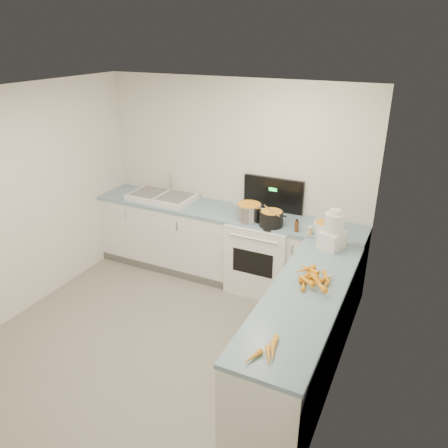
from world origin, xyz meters
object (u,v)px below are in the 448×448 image
at_px(sink, 162,197).
at_px(steel_pot, 249,213).
at_px(food_processor, 333,232).
at_px(stove, 263,253).
at_px(mixing_bowl, 326,228).
at_px(black_pot, 271,219).
at_px(extract_bottle, 297,226).
at_px(spice_jar, 310,231).

xyz_separation_m(sink, steel_pot, (1.30, -0.15, 0.05)).
bearing_deg(steel_pot, food_processor, -15.34).
bearing_deg(stove, mixing_bowl, -6.66).
height_order(stove, sink, stove).
distance_m(black_pot, extract_bottle, 0.31).
bearing_deg(steel_pot, mixing_bowl, 2.94).
height_order(spice_jar, food_processor, food_processor).
xyz_separation_m(stove, steel_pot, (-0.15, -0.13, 0.56)).
bearing_deg(stove, food_processor, -25.07).
relative_size(stove, sink, 1.58).
bearing_deg(black_pot, extract_bottle, -5.79).
xyz_separation_m(spice_jar, food_processor, (0.29, -0.21, 0.14)).
height_order(stove, black_pot, stove).
xyz_separation_m(extract_bottle, spice_jar, (0.15, -0.01, -0.02)).
relative_size(steel_pot, food_processor, 0.72).
bearing_deg(black_pot, food_processor, -18.53).
distance_m(stove, extract_bottle, 0.73).
height_order(sink, steel_pot, sink).
bearing_deg(mixing_bowl, extract_bottle, -159.38).
xyz_separation_m(sink, mixing_bowl, (2.20, -0.10, 0.02)).
height_order(steel_pot, extract_bottle, steel_pot).
distance_m(stove, steel_pot, 0.59).
height_order(stove, mixing_bowl, stove).
distance_m(extract_bottle, food_processor, 0.51).
distance_m(stove, sink, 1.54).
bearing_deg(food_processor, sink, 169.48).
bearing_deg(food_processor, stove, 154.93).
distance_m(steel_pot, black_pot, 0.29).
height_order(stove, food_processor, food_processor).
bearing_deg(food_processor, mixing_bowl, 113.77).
xyz_separation_m(mixing_bowl, spice_jar, (-0.14, -0.12, -0.02)).
xyz_separation_m(stove, black_pot, (0.15, -0.17, 0.54)).
relative_size(stove, food_processor, 3.23).
distance_m(stove, black_pot, 0.59).
xyz_separation_m(black_pot, extract_bottle, (0.31, -0.03, -0.01)).
relative_size(stove, steel_pot, 4.46).
distance_m(black_pot, food_processor, 0.80).
bearing_deg(stove, steel_pot, -137.34).
xyz_separation_m(mixing_bowl, extract_bottle, (-0.30, -0.11, 0.00)).
relative_size(sink, food_processor, 2.04).
height_order(extract_bottle, food_processor, food_processor).
relative_size(black_pot, spice_jar, 3.34).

